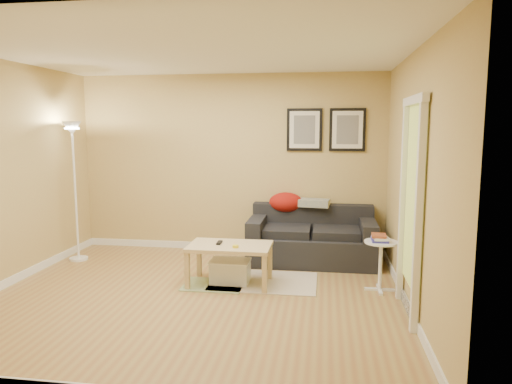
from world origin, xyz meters
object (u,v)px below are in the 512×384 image
at_px(floor_lamp, 75,195).
at_px(book_stack, 380,238).
at_px(coffee_table, 230,265).
at_px(storage_bin, 230,271).
at_px(side_table, 380,266).
at_px(sofa, 312,235).

bearing_deg(floor_lamp, book_stack, -9.31).
bearing_deg(coffee_table, storage_bin, 108.78).
xyz_separation_m(side_table, floor_lamp, (-4.02, 0.66, 0.62)).
bearing_deg(storage_bin, side_table, -0.24).
bearing_deg(side_table, sofa, 127.62).
bearing_deg(storage_bin, coffee_table, -82.76).
relative_size(coffee_table, side_table, 1.67).
distance_m(coffee_table, book_stack, 1.74).
distance_m(sofa, storage_bin, 1.41).
relative_size(coffee_table, book_stack, 4.03).
bearing_deg(sofa, book_stack, -52.76).
xyz_separation_m(sofa, coffee_table, (-0.92, -1.08, -0.14)).
bearing_deg(sofa, floor_lamp, -173.34).
height_order(storage_bin, side_table, side_table).
xyz_separation_m(side_table, book_stack, (-0.02, 0.01, 0.32)).
xyz_separation_m(coffee_table, side_table, (1.72, 0.04, 0.05)).
height_order(coffee_table, book_stack, book_stack).
bearing_deg(floor_lamp, sofa, 6.66).
height_order(sofa, floor_lamp, floor_lamp).
bearing_deg(book_stack, coffee_table, 174.62).
xyz_separation_m(coffee_table, storage_bin, (-0.01, 0.04, -0.10)).
bearing_deg(storage_bin, sofa, 48.15).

